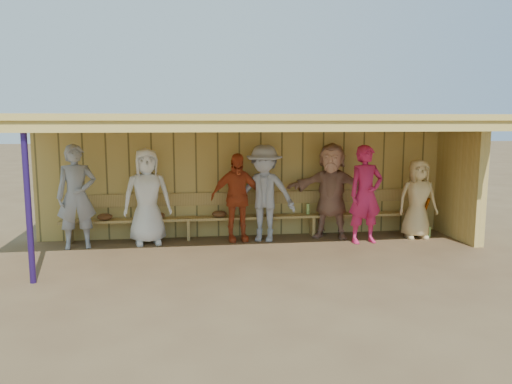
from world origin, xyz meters
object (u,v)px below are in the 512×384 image
at_px(player_b, 147,196).
at_px(player_e, 264,193).
at_px(bench, 251,212).
at_px(player_g, 366,194).
at_px(player_f, 331,191).
at_px(player_h, 418,199).
at_px(player_a, 77,196).
at_px(player_d, 237,197).

distance_m(player_b, player_e, 2.30).
xyz_separation_m(player_e, bench, (-0.22, 0.37, -0.44)).
relative_size(player_b, player_g, 0.97).
relative_size(player_b, bench, 0.25).
bearing_deg(bench, player_f, -10.71).
bearing_deg(player_e, player_f, 21.51).
bearing_deg(player_e, player_h, 15.45).
relative_size(player_h, bench, 0.21).
distance_m(player_e, player_g, 1.99).
distance_m(player_e, player_h, 3.15).
height_order(player_a, player_d, player_a).
bearing_deg(bench, player_g, -20.28).
height_order(player_b, player_g, player_g).
distance_m(player_a, player_g, 5.54).
distance_m(player_a, player_d, 3.04).
xyz_separation_m(player_g, bench, (-2.16, 0.80, -0.44)).
distance_m(player_f, player_g, 0.74).
relative_size(player_b, player_h, 1.16).
distance_m(player_a, bench, 3.42).
relative_size(player_d, player_h, 1.09).
height_order(player_g, player_h, player_g).
xyz_separation_m(player_a, player_e, (3.58, 0.08, -0.02)).
bearing_deg(player_e, bench, 140.25).
bearing_deg(player_a, player_b, -3.78).
distance_m(player_b, player_f, 3.69).
bearing_deg(bench, player_a, -172.41).
height_order(player_b, player_e, player_e).
relative_size(player_e, bench, 0.25).
bearing_deg(player_h, player_d, -178.67).
relative_size(player_a, player_b, 1.05).
distance_m(player_f, bench, 1.70).
bearing_deg(player_f, player_g, -18.91).
relative_size(player_d, player_g, 0.91).
height_order(player_f, player_h, player_f).
xyz_separation_m(player_d, player_f, (1.94, 0.00, 0.10)).
distance_m(player_d, player_e, 0.56).
bearing_deg(player_h, player_b, -177.39).
bearing_deg(player_h, player_a, -175.65).
bearing_deg(player_g, player_b, 164.86).
bearing_deg(player_b, player_e, -10.63).
height_order(player_f, bench, player_f).
distance_m(player_a, player_e, 3.58).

